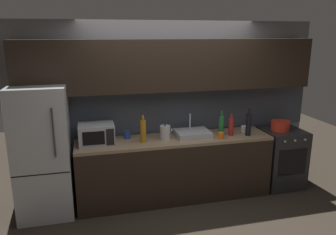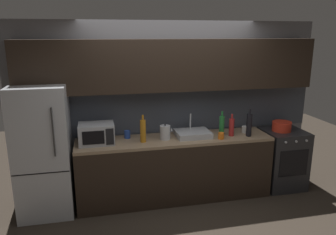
{
  "view_description": "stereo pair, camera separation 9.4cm",
  "coord_description": "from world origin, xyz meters",
  "px_view_note": "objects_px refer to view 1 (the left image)",
  "views": [
    {
      "loc": [
        -1.13,
        -3.29,
        2.32
      ],
      "look_at": [
        -0.1,
        0.9,
        1.21
      ],
      "focal_mm": 34.85,
      "sensor_mm": 36.0,
      "label": 1
    },
    {
      "loc": [
        -1.04,
        -3.31,
        2.32
      ],
      "look_at": [
        -0.1,
        0.9,
        1.21
      ],
      "focal_mm": 34.85,
      "sensor_mm": 36.0,
      "label": 2
    }
  ],
  "objects_px": {
    "oven_range": "(281,158)",
    "microwave": "(97,134)",
    "refrigerator": "(43,152)",
    "mug_blue": "(127,135)",
    "wine_bottle_dark": "(248,124)",
    "mug_orange": "(221,135)",
    "kettle": "(165,132)",
    "mug_white": "(244,129)",
    "cooking_pot": "(280,126)",
    "wine_bottle_green": "(221,125)",
    "wine_bottle_amber": "(143,131)",
    "wine_bottle_red": "(231,127)"
  },
  "relations": [
    {
      "from": "microwave",
      "to": "mug_white",
      "type": "xyz_separation_m",
      "value": [
        2.14,
        0.02,
        -0.09
      ]
    },
    {
      "from": "refrigerator",
      "to": "mug_blue",
      "type": "xyz_separation_m",
      "value": [
        1.1,
        0.15,
        0.1
      ]
    },
    {
      "from": "cooking_pot",
      "to": "microwave",
      "type": "bearing_deg",
      "value": 179.61
    },
    {
      "from": "cooking_pot",
      "to": "mug_white",
      "type": "bearing_deg",
      "value": 176.54
    },
    {
      "from": "refrigerator",
      "to": "wine_bottle_amber",
      "type": "xyz_separation_m",
      "value": [
        1.29,
        -0.06,
        0.2
      ]
    },
    {
      "from": "oven_range",
      "to": "mug_blue",
      "type": "distance_m",
      "value": 2.41
    },
    {
      "from": "wine_bottle_dark",
      "to": "mug_white",
      "type": "xyz_separation_m",
      "value": [
        0.02,
        0.16,
        -0.12
      ]
    },
    {
      "from": "wine_bottle_red",
      "to": "wine_bottle_green",
      "type": "distance_m",
      "value": 0.14
    },
    {
      "from": "wine_bottle_amber",
      "to": "wine_bottle_red",
      "type": "relative_size",
      "value": 1.18
    },
    {
      "from": "mug_blue",
      "to": "wine_bottle_dark",
      "type": "bearing_deg",
      "value": -9.24
    },
    {
      "from": "wine_bottle_amber",
      "to": "wine_bottle_dark",
      "type": "relative_size",
      "value": 0.96
    },
    {
      "from": "mug_orange",
      "to": "mug_blue",
      "type": "relative_size",
      "value": 0.83
    },
    {
      "from": "oven_range",
      "to": "wine_bottle_amber",
      "type": "bearing_deg",
      "value": -178.42
    },
    {
      "from": "oven_range",
      "to": "wine_bottle_green",
      "type": "xyz_separation_m",
      "value": [
        -1.03,
        -0.04,
        0.6
      ]
    },
    {
      "from": "kettle",
      "to": "mug_orange",
      "type": "xyz_separation_m",
      "value": [
        0.76,
        -0.16,
        -0.05
      ]
    },
    {
      "from": "wine_bottle_green",
      "to": "cooking_pot",
      "type": "xyz_separation_m",
      "value": [
        0.98,
        0.04,
        -0.08
      ]
    },
    {
      "from": "refrigerator",
      "to": "wine_bottle_dark",
      "type": "bearing_deg",
      "value": -2.5
    },
    {
      "from": "cooking_pot",
      "to": "wine_bottle_amber",
      "type": "bearing_deg",
      "value": -178.34
    },
    {
      "from": "kettle",
      "to": "mug_orange",
      "type": "height_order",
      "value": "kettle"
    },
    {
      "from": "kettle",
      "to": "wine_bottle_green",
      "type": "height_order",
      "value": "wine_bottle_green"
    },
    {
      "from": "wine_bottle_amber",
      "to": "refrigerator",
      "type": "bearing_deg",
      "value": 177.29
    },
    {
      "from": "refrigerator",
      "to": "microwave",
      "type": "xyz_separation_m",
      "value": [
        0.68,
        0.02,
        0.18
      ]
    },
    {
      "from": "mug_blue",
      "to": "cooking_pot",
      "type": "height_order",
      "value": "cooking_pot"
    },
    {
      "from": "mug_white",
      "to": "wine_bottle_red",
      "type": "bearing_deg",
      "value": -159.58
    },
    {
      "from": "wine_bottle_amber",
      "to": "mug_blue",
      "type": "height_order",
      "value": "wine_bottle_amber"
    },
    {
      "from": "wine_bottle_dark",
      "to": "cooking_pot",
      "type": "xyz_separation_m",
      "value": [
        0.6,
        0.12,
        -0.09
      ]
    },
    {
      "from": "wine_bottle_green",
      "to": "mug_blue",
      "type": "height_order",
      "value": "wine_bottle_green"
    },
    {
      "from": "wine_bottle_green",
      "to": "wine_bottle_amber",
      "type": "bearing_deg",
      "value": -178.91
    },
    {
      "from": "mug_orange",
      "to": "refrigerator",
      "type": "bearing_deg",
      "value": 175.99
    },
    {
      "from": "mug_white",
      "to": "kettle",
      "type": "bearing_deg",
      "value": -178.02
    },
    {
      "from": "microwave",
      "to": "wine_bottle_green",
      "type": "height_order",
      "value": "wine_bottle_green"
    },
    {
      "from": "refrigerator",
      "to": "wine_bottle_dark",
      "type": "distance_m",
      "value": 2.81
    },
    {
      "from": "cooking_pot",
      "to": "wine_bottle_red",
      "type": "bearing_deg",
      "value": -175.92
    },
    {
      "from": "wine_bottle_green",
      "to": "refrigerator",
      "type": "bearing_deg",
      "value": 179.06
    },
    {
      "from": "mug_orange",
      "to": "mug_white",
      "type": "bearing_deg",
      "value": 24.03
    },
    {
      "from": "refrigerator",
      "to": "microwave",
      "type": "relative_size",
      "value": 3.72
    },
    {
      "from": "wine_bottle_amber",
      "to": "mug_white",
      "type": "xyz_separation_m",
      "value": [
        1.53,
        0.1,
        -0.11
      ]
    },
    {
      "from": "oven_range",
      "to": "microwave",
      "type": "distance_m",
      "value": 2.83
    },
    {
      "from": "oven_range",
      "to": "mug_orange",
      "type": "bearing_deg",
      "value": -171.39
    },
    {
      "from": "mug_orange",
      "to": "kettle",
      "type": "bearing_deg",
      "value": 168.14
    },
    {
      "from": "wine_bottle_red",
      "to": "mug_blue",
      "type": "relative_size",
      "value": 2.91
    },
    {
      "from": "oven_range",
      "to": "cooking_pot",
      "type": "relative_size",
      "value": 3.18
    },
    {
      "from": "refrigerator",
      "to": "mug_blue",
      "type": "height_order",
      "value": "refrigerator"
    },
    {
      "from": "oven_range",
      "to": "kettle",
      "type": "relative_size",
      "value": 4.12
    },
    {
      "from": "refrigerator",
      "to": "cooking_pot",
      "type": "bearing_deg",
      "value": 0.0
    },
    {
      "from": "microwave",
      "to": "wine_bottle_green",
      "type": "xyz_separation_m",
      "value": [
        1.74,
        -0.06,
        0.02
      ]
    },
    {
      "from": "kettle",
      "to": "mug_blue",
      "type": "relative_size",
      "value": 2.0
    },
    {
      "from": "oven_range",
      "to": "kettle",
      "type": "distance_m",
      "value": 1.93
    },
    {
      "from": "refrigerator",
      "to": "kettle",
      "type": "relative_size",
      "value": 7.83
    },
    {
      "from": "refrigerator",
      "to": "mug_blue",
      "type": "distance_m",
      "value": 1.11
    }
  ]
}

